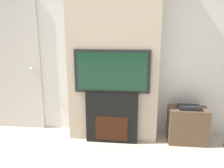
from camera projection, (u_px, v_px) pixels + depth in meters
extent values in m
cube|color=silver|center=(115.00, 46.00, 3.26)|extent=(6.00, 0.06, 2.70)
cube|color=tan|center=(113.00, 47.00, 3.06)|extent=(1.27, 0.35, 2.70)
cube|color=black|center=(112.00, 117.00, 3.12)|extent=(0.73, 0.14, 0.74)
cube|color=#33160A|center=(111.00, 129.00, 3.08)|extent=(0.45, 0.01, 0.35)
cube|color=black|center=(112.00, 71.00, 2.97)|extent=(1.03, 0.06, 0.59)
cube|color=#143823|center=(112.00, 72.00, 2.94)|extent=(0.95, 0.01, 0.52)
cube|color=brown|center=(187.00, 125.00, 3.12)|extent=(0.53, 0.32, 0.51)
cube|color=black|center=(189.00, 107.00, 3.02)|extent=(0.29, 0.17, 0.05)
cube|color=#BCB7AD|center=(14.00, 66.00, 3.45)|extent=(0.86, 0.04, 2.07)
sphere|color=silver|center=(32.00, 69.00, 3.39)|extent=(0.06, 0.06, 0.06)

